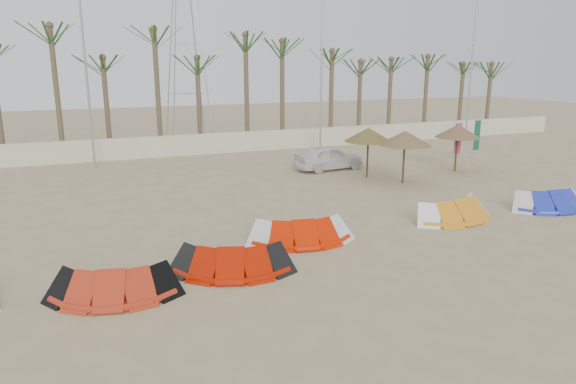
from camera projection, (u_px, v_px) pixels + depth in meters
name	position (u px, v px, depth m)	size (l,w,h in m)	color
ground	(377.00, 295.00, 13.02)	(120.00, 120.00, 0.00)	tan
boundary_wall	(193.00, 145.00, 32.61)	(60.00, 0.30, 1.30)	beige
palm_line	(195.00, 51.00, 32.77)	(52.00, 4.00, 7.70)	brown
lamp_b	(86.00, 62.00, 27.37)	(1.25, 0.14, 11.00)	#A5A8AD
lamp_c	(322.00, 62.00, 32.49)	(1.25, 0.14, 11.00)	#A5A8AD
lamp_d	(472.00, 62.00, 36.88)	(1.25, 0.14, 11.00)	#A5A8AD
pylon	(190.00, 141.00, 38.52)	(3.00, 3.00, 14.00)	#A5A8AD
kite_red_left	(112.00, 279.00, 13.01)	(3.47, 2.15, 0.90)	#B22A13
kite_red_mid	(228.00, 255.00, 14.56)	(3.73, 2.47, 0.90)	#AD1400
kite_red_right	(298.00, 228.00, 17.00)	(3.59, 2.00, 0.90)	red
kite_orange	(450.00, 207.00, 19.44)	(3.68, 2.01, 0.90)	orange
kite_blue	(545.00, 198.00, 20.76)	(3.43, 1.86, 0.90)	#2030B5
parasol_left	(368.00, 135.00, 25.87)	(2.44, 2.44, 2.55)	#4C331E
parasol_mid	(405.00, 138.00, 24.55)	(2.52, 2.52, 2.57)	#4C331E
parasol_right	(458.00, 131.00, 27.34)	(2.38, 2.38, 2.53)	#4C331E
flag_pink	(457.00, 140.00, 28.27)	(0.45, 0.04, 2.65)	#A5A8AD
flag_green	(476.00, 137.00, 29.65)	(0.45, 0.04, 2.65)	#A5A8AD
car	(329.00, 158.00, 28.11)	(1.57, 3.90, 1.33)	white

